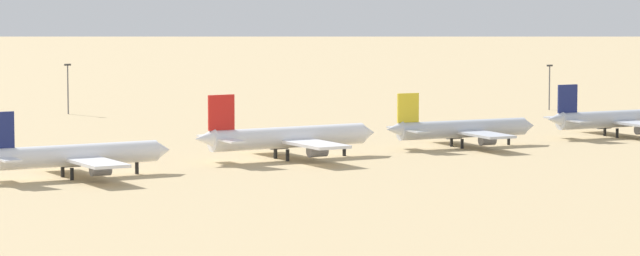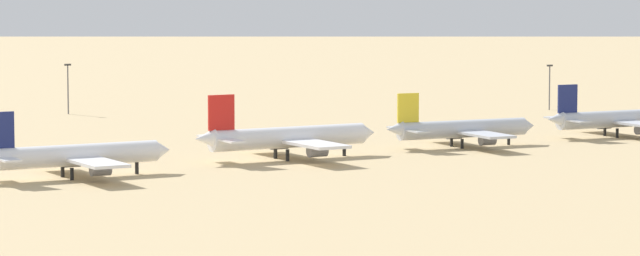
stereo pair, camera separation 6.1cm
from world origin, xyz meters
TOP-DOWN VIEW (x-y plane):
  - ground at (0.00, 0.00)m, footprint 4000.00×4000.00m
  - parked_jet_navy_3 at (-48.24, 5.68)m, footprint 39.09×32.84m
  - parked_jet_red_4 at (1.05, 11.04)m, footprint 41.75×35.05m
  - parked_jet_yellow_5 at (45.47, 11.11)m, footprint 37.21×31.53m
  - parked_jet_navy_6 at (90.18, 11.15)m, footprint 38.10×32.19m
  - light_pole_west at (126.52, 78.11)m, footprint 1.80×0.50m
  - light_pole_mid at (6.69, 136.34)m, footprint 1.80×0.50m

SIDE VIEW (x-z plane):
  - ground at x=0.00m, z-range 0.00..0.00m
  - parked_jet_yellow_5 at x=45.47m, z-range -2.12..10.17m
  - parked_jet_navy_6 at x=90.18m, z-range -2.17..10.41m
  - parked_jet_navy_3 at x=-48.24m, z-range -2.23..10.69m
  - parked_jet_red_4 at x=1.05m, z-range -2.38..11.42m
  - light_pole_west at x=126.52m, z-range 1.16..13.82m
  - light_pole_mid at x=6.69m, z-range 1.18..14.84m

